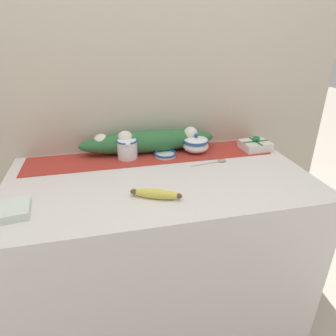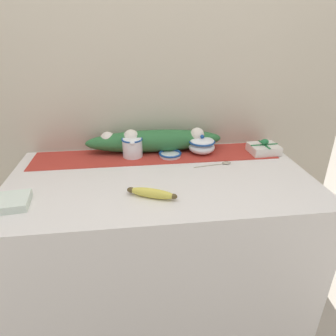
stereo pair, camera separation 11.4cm
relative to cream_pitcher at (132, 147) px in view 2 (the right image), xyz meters
The scene contains 12 objects.
ground_plane 1.00m from the cream_pitcher, 63.95° to the right, with size 12.00×12.00×0.00m, color #B2A899.
countertop 0.57m from the cream_pitcher, 63.95° to the right, with size 1.31×0.70×0.91m, color silver.
back_wall 0.30m from the cream_pitcher, 50.92° to the left, with size 2.11×0.04×2.40m, color #B7AD99.
table_runner 0.12m from the cream_pitcher, ahead, with size 1.20×0.22×0.00m, color #B23328.
cream_pitcher is the anchor object (origin of this frame).
sugar_bowl 0.35m from the cream_pitcher, ahead, with size 0.13×0.13×0.10m.
small_dish 0.19m from the cream_pitcher, ahead, with size 0.11×0.11×0.02m.
banana 0.41m from the cream_pitcher, 81.11° to the right, with size 0.19×0.11×0.04m.
spoon 0.45m from the cream_pitcher, 18.56° to the right, with size 0.19×0.04×0.01m.
napkin_stack 0.60m from the cream_pitcher, 138.22° to the right, with size 0.13×0.13×0.03m, color silver.
gift_box 0.66m from the cream_pitcher, ahead, with size 0.15×0.13×0.07m.
poinsettia_garland 0.12m from the cream_pitcher, 25.99° to the left, with size 0.70×0.12×0.12m.
Camera 2 is at (-0.11, -1.15, 1.50)m, focal length 32.00 mm.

